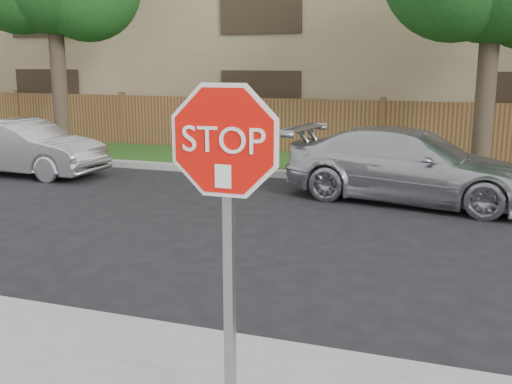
% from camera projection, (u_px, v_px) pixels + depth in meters
% --- Properties ---
extents(ground, '(90.00, 90.00, 0.00)m').
position_uv_depth(ground, '(217.00, 339.00, 5.79)').
color(ground, black).
rests_on(ground, ground).
extents(far_curb, '(70.00, 0.30, 0.15)m').
position_uv_depth(far_curb, '(360.00, 179.00, 13.29)').
color(far_curb, gray).
rests_on(far_curb, ground).
extents(grass_strip, '(70.00, 3.00, 0.12)m').
position_uv_depth(grass_strip, '(371.00, 167.00, 14.81)').
color(grass_strip, '#1E4714').
rests_on(grass_strip, ground).
extents(fence, '(70.00, 0.12, 1.60)m').
position_uv_depth(fence, '(382.00, 131.00, 16.13)').
color(fence, '#522F1C').
rests_on(fence, ground).
extents(apartment_building, '(35.20, 9.20, 7.20)m').
position_uv_depth(apartment_building, '(407.00, 35.00, 20.71)').
color(apartment_building, tan).
rests_on(apartment_building, ground).
extents(stop_sign, '(1.01, 0.13, 2.55)m').
position_uv_depth(stop_sign, '(226.00, 191.00, 3.80)').
color(stop_sign, gray).
rests_on(stop_sign, sidewalk_near).
extents(sedan_left, '(3.97, 1.48, 1.30)m').
position_uv_depth(sedan_left, '(24.00, 147.00, 14.05)').
color(sedan_left, '#BDBCC2').
rests_on(sedan_left, ground).
extents(sedan_right, '(5.04, 2.72, 1.39)m').
position_uv_depth(sedan_right, '(410.00, 165.00, 11.38)').
color(sedan_right, '#B4B6BC').
rests_on(sedan_right, ground).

